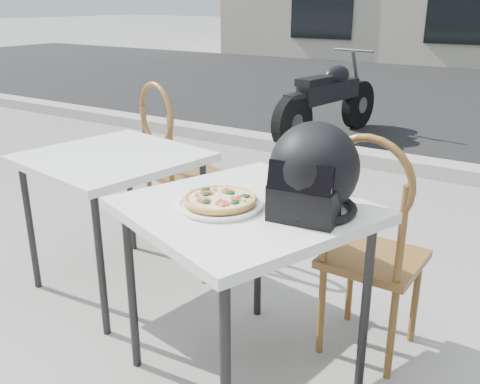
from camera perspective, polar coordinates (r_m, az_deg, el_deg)
The scene contains 9 objects.
curb at distance 4.73m, azimuth 22.19°, elevation 1.95°, with size 30.00×0.25×0.12m, color #A9A69E.
cafe_table_main at distance 1.89m, azimuth 0.57°, elevation -3.22°, with size 0.97×0.97×0.72m.
plate at distance 1.84m, azimuth -2.15°, elevation -1.34°, with size 0.38×0.38×0.02m.
pizza at distance 1.84m, azimuth -2.15°, elevation -0.76°, with size 0.31×0.31×0.03m.
helmet at distance 1.77m, azimuth 7.79°, elevation 1.93°, with size 0.34×0.35×0.31m.
cafe_chair_main at distance 2.12m, azimuth 13.65°, elevation -4.73°, with size 0.37×0.37×0.96m.
cafe_table_side at distance 2.63m, azimuth -13.41°, elevation 2.61°, with size 0.84×0.84×0.70m.
cafe_chair_side at distance 3.16m, azimuth -7.33°, elevation 4.01°, with size 0.47×0.47×0.97m.
motorcycle at distance 5.74m, azimuth 9.45°, elevation 9.54°, with size 0.48×1.80×0.90m.
Camera 1 is at (0.79, -1.47, 1.39)m, focal length 40.00 mm.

